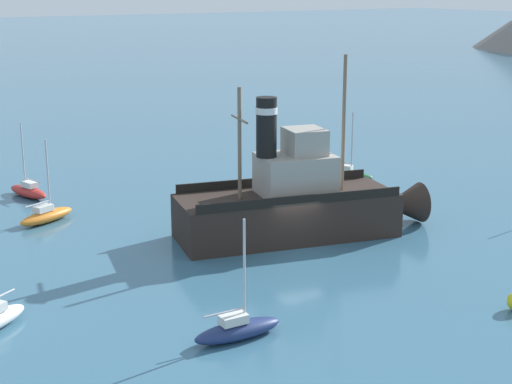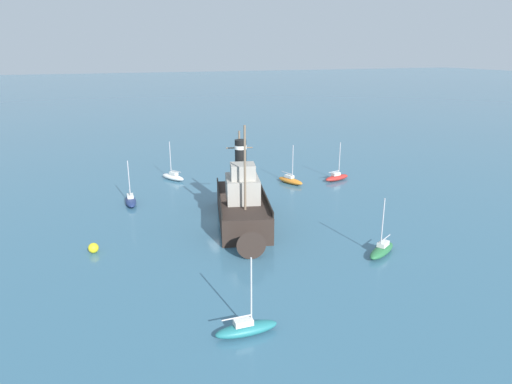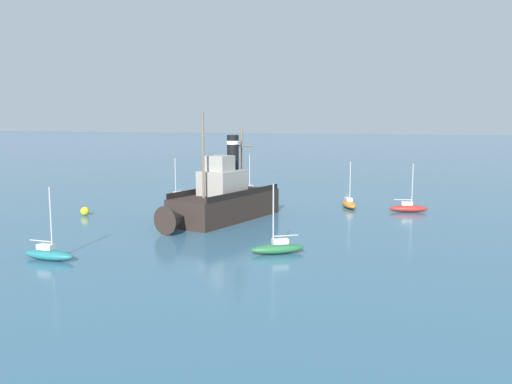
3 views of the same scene
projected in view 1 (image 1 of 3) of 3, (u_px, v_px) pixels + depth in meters
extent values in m
plane|color=#38667F|center=(294.00, 248.00, 41.52)|extent=(600.00, 600.00, 0.00)
cube|color=#2D231E|center=(287.00, 216.00, 43.15)|extent=(7.17, 12.71, 2.40)
cone|color=#2D231E|center=(402.00, 204.00, 45.40)|extent=(2.86, 2.90, 2.35)
cube|color=#9E998E|center=(296.00, 174.00, 42.71)|extent=(3.88, 4.61, 2.20)
cube|color=#9E998E|center=(305.00, 141.00, 42.40)|extent=(2.62, 2.47, 1.40)
cylinder|color=black|center=(266.00, 127.00, 41.48)|extent=(1.10, 1.10, 3.20)
cylinder|color=silver|center=(266.00, 110.00, 41.25)|extent=(1.16, 1.16, 0.35)
cylinder|color=#75604C|center=(344.00, 123.00, 42.90)|extent=(0.20, 0.20, 7.50)
cylinder|color=#75604C|center=(240.00, 144.00, 41.22)|extent=(0.20, 0.20, 6.00)
cylinder|color=#75604C|center=(239.00, 119.00, 40.88)|extent=(2.55, 0.75, 0.12)
cube|color=black|center=(273.00, 181.00, 44.74)|extent=(2.88, 11.09, 0.50)
cube|color=black|center=(302.00, 200.00, 40.80)|extent=(2.88, 11.09, 0.50)
ellipsoid|color=navy|center=(238.00, 330.00, 30.85)|extent=(1.24, 3.84, 0.70)
cube|color=silver|center=(233.00, 319.00, 30.61)|extent=(0.68, 1.12, 0.36)
cylinder|color=#B7B7BC|center=(244.00, 271.00, 30.36)|extent=(0.10, 0.10, 4.20)
cylinder|color=#B7B7BC|center=(224.00, 313.00, 30.32)|extent=(0.15, 1.80, 0.08)
ellipsoid|color=#B22823|center=(28.00, 192.00, 51.33)|extent=(3.96, 2.04, 0.70)
cube|color=silver|center=(29.00, 185.00, 51.07)|extent=(1.23, 0.90, 0.36)
cylinder|color=#B7B7BC|center=(23.00, 155.00, 50.90)|extent=(0.10, 0.10, 4.20)
cylinder|color=#B7B7BC|center=(32.00, 180.00, 50.71)|extent=(1.76, 0.54, 0.08)
ellipsoid|color=orange|center=(47.00, 216.00, 45.96)|extent=(2.51, 3.93, 0.70)
cube|color=silver|center=(43.00, 208.00, 45.67)|extent=(1.02, 1.26, 0.36)
cylinder|color=#B7B7BC|center=(48.00, 175.00, 45.57)|extent=(0.10, 0.10, 4.20)
cylinder|color=#B7B7BC|center=(38.00, 204.00, 45.25)|extent=(0.78, 1.69, 0.08)
ellipsoid|color=#286B3D|center=(347.00, 175.00, 55.80)|extent=(3.82, 2.91, 0.70)
cube|color=silver|center=(345.00, 168.00, 55.74)|extent=(1.27, 1.12, 0.36)
cylinder|color=#B7B7BC|center=(352.00, 142.00, 55.04)|extent=(0.10, 0.10, 4.20)
cylinder|color=#B7B7BC|center=(339.00, 162.00, 55.82)|extent=(1.58, 1.00, 0.08)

